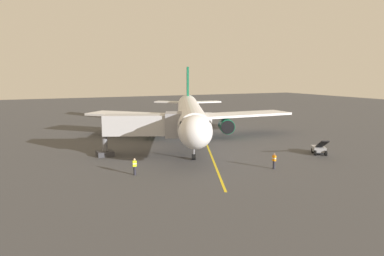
# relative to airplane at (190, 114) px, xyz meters

# --- Properties ---
(ground_plane) EXTENTS (220.00, 220.00, 0.00)m
(ground_plane) POSITION_rel_airplane_xyz_m (0.93, -0.53, -4.00)
(ground_plane) COLOR #424244
(apron_lead_in_line) EXTENTS (15.50, 37.06, 0.01)m
(apron_lead_in_line) POSITION_rel_airplane_xyz_m (0.11, 6.26, -4.00)
(apron_lead_in_line) COLOR yellow
(apron_lead_in_line) RESTS_ON ground
(airplane) EXTENTS (32.21, 38.49, 11.50)m
(airplane) POSITION_rel_airplane_xyz_m (0.00, 0.00, 0.00)
(airplane) COLOR white
(airplane) RESTS_ON ground
(jet_bridge) EXTENTS (11.22, 6.65, 5.40)m
(jet_bridge) POSITION_rel_airplane_xyz_m (9.27, 8.38, -0.24)
(jet_bridge) COLOR #B7B7BC
(jet_bridge) RESTS_ON ground
(ground_crew_marshaller) EXTENTS (0.42, 0.28, 1.71)m
(ground_crew_marshaller) POSITION_rel_airplane_xyz_m (13.44, 16.21, -3.12)
(ground_crew_marshaller) COLOR #23232D
(ground_crew_marshaller) RESTS_ON ground
(ground_crew_wing_walker) EXTENTS (0.30, 0.43, 1.71)m
(ground_crew_wing_walker) POSITION_rel_airplane_xyz_m (-0.83, 20.15, -3.12)
(ground_crew_wing_walker) COLOR #23232D
(ground_crew_wing_walker) RESTS_ON ground
(box_truck_near_nose) EXTENTS (4.22, 4.89, 2.62)m
(box_truck_near_nose) POSITION_rel_airplane_xyz_m (-8.05, -10.60, -2.62)
(box_truck_near_nose) COLOR #2D3899
(box_truck_near_nose) RESTS_ON ground
(belt_loader_portside) EXTENTS (3.41, 4.53, 2.32)m
(belt_loader_portside) POSITION_rel_airplane_xyz_m (-10.58, 16.60, -3.29)
(belt_loader_portside) COLOR #9E9EA3
(belt_loader_portside) RESTS_ON ground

